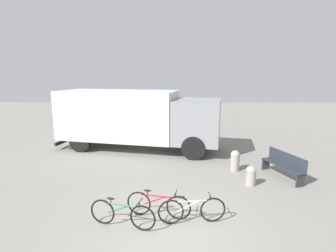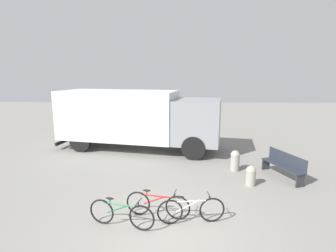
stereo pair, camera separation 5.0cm
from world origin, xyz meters
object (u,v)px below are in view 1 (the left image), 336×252
at_px(delivery_truck, 136,117).
at_px(bollard_near_bench, 251,175).
at_px(bicycle_middle, 158,205).
at_px(bollard_far_bench, 235,160).
at_px(park_bench, 284,164).
at_px(bicycle_near, 122,214).
at_px(bicycle_far, 192,210).

bearing_deg(delivery_truck, bollard_near_bench, -32.71).
xyz_separation_m(bicycle_middle, bollard_far_bench, (2.86, 3.52, 0.09)).
relative_size(park_bench, bollard_near_bench, 2.76).
distance_m(bicycle_near, bollard_far_bench, 5.49).
xyz_separation_m(delivery_truck, bicycle_near, (0.60, -7.06, -1.32)).
relative_size(park_bench, bicycle_near, 1.12).
relative_size(delivery_truck, bicycle_far, 4.80).
distance_m(park_bench, bicycle_near, 6.36).
distance_m(bicycle_middle, bicycle_far, 0.92).
distance_m(bicycle_far, bollard_far_bench, 4.28).
bearing_deg(park_bench, bicycle_near, 103.26).
distance_m(bicycle_far, bollard_near_bench, 3.26).
height_order(delivery_truck, bollard_near_bench, delivery_truck).
distance_m(delivery_truck, bicycle_middle, 6.86).
xyz_separation_m(delivery_truck, park_bench, (5.99, -3.69, -1.17)).
distance_m(delivery_truck, bollard_far_bench, 5.44).
bearing_deg(bollard_near_bench, delivery_truck, 135.85).
xyz_separation_m(park_bench, bicycle_far, (-3.63, -3.15, -0.15)).
height_order(bicycle_near, bollard_near_bench, bicycle_near).
height_order(bicycle_far, bollard_far_bench, bollard_far_bench).
distance_m(bicycle_middle, bollard_near_bench, 3.75).
bearing_deg(bollard_far_bench, bicycle_far, -117.58).
bearing_deg(park_bench, delivery_truck, 39.64).
relative_size(delivery_truck, bicycle_near, 4.91).
height_order(park_bench, bollard_far_bench, park_bench).
xyz_separation_m(bicycle_far, bollard_far_bench, (1.98, 3.79, 0.09)).
bearing_deg(park_bench, bollard_far_bench, 49.89).
height_order(delivery_truck, bicycle_middle, delivery_truck).
bearing_deg(bicycle_middle, bicycle_near, -139.33).
bearing_deg(bicycle_near, bicycle_middle, 43.99).
bearing_deg(park_bench, bicycle_far, 112.16).
bearing_deg(bicycle_far, bollard_far_bench, 55.45).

